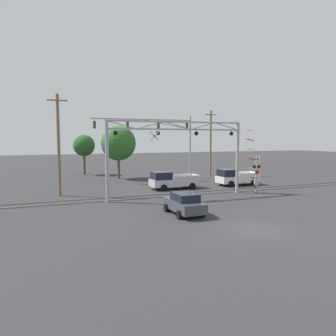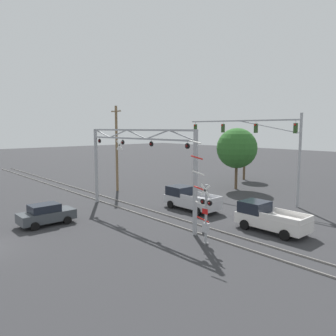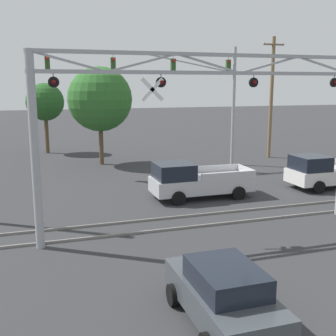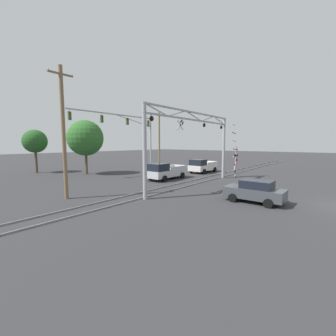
% 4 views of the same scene
% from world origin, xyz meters
% --- Properties ---
extents(ground_plane, '(200.00, 200.00, 0.00)m').
position_xyz_m(ground_plane, '(0.00, 0.00, 0.00)').
color(ground_plane, '#303033').
extents(rail_track_near, '(80.00, 0.08, 0.10)m').
position_xyz_m(rail_track_near, '(0.00, 12.14, 0.05)').
color(rail_track_near, gray).
rests_on(rail_track_near, ground_plane).
extents(rail_track_far, '(80.00, 0.08, 0.10)m').
position_xyz_m(rail_track_far, '(0.00, 13.58, 0.05)').
color(rail_track_far, gray).
rests_on(rail_track_far, ground_plane).
extents(crossing_gantry, '(13.39, 0.31, 7.03)m').
position_xyz_m(crossing_gantry, '(-0.01, 11.86, 4.54)').
color(crossing_gantry, '#9EA0A5').
rests_on(crossing_gantry, ground_plane).
extents(crossing_signal_mast, '(1.89, 0.35, 6.38)m').
position_xyz_m(crossing_signal_mast, '(8.15, 11.02, 2.06)').
color(crossing_signal_mast, '#9EA0A5').
rests_on(crossing_signal_mast, ground_plane).
extents(traffic_signal_span, '(13.43, 0.39, 8.45)m').
position_xyz_m(traffic_signal_span, '(3.76, 24.37, 6.02)').
color(traffic_signal_span, '#9EA0A5').
rests_on(traffic_signal_span, ground_plane).
extents(pickup_truck_lead, '(5.28, 2.28, 1.91)m').
position_xyz_m(pickup_truck_lead, '(1.36, 16.53, 0.91)').
color(pickup_truck_lead, '#B7B7BC').
rests_on(pickup_truck_lead, ground_plane).
extents(pickup_truck_following, '(4.90, 2.28, 1.91)m').
position_xyz_m(pickup_truck_following, '(9.31, 16.32, 0.91)').
color(pickup_truck_following, silver).
rests_on(pickup_truck_following, ground_plane).
extents(sedan_waiting, '(2.02, 3.96, 1.57)m').
position_xyz_m(sedan_waiting, '(-2.33, 5.28, 0.79)').
color(sedan_waiting, '#3D4247').
rests_on(sedan_waiting, ground_plane).
extents(utility_pole_left, '(1.80, 0.28, 9.57)m').
position_xyz_m(utility_pole_left, '(-10.13, 16.49, 4.93)').
color(utility_pole_left, brown).
rests_on(utility_pole_left, ground_plane).
extents(utility_pole_right, '(1.80, 0.28, 9.49)m').
position_xyz_m(utility_pole_right, '(11.63, 26.35, 4.89)').
color(utility_pole_right, brown).
rests_on(utility_pole_right, ground_plane).
extents(background_tree_beyond_span, '(4.67, 4.67, 7.14)m').
position_xyz_m(background_tree_beyond_span, '(-1.81, 27.51, 4.79)').
color(background_tree_beyond_span, brown).
rests_on(background_tree_beyond_span, ground_plane).
extents(background_tree_far_left_verge, '(3.19, 3.19, 5.98)m').
position_xyz_m(background_tree_far_left_verge, '(-5.45, 34.19, 4.36)').
color(background_tree_far_left_verge, brown).
rests_on(background_tree_far_left_verge, ground_plane).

